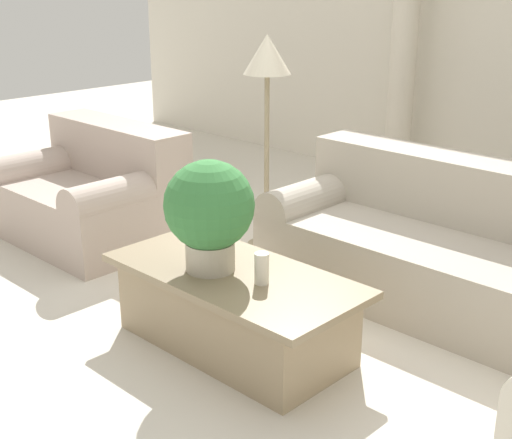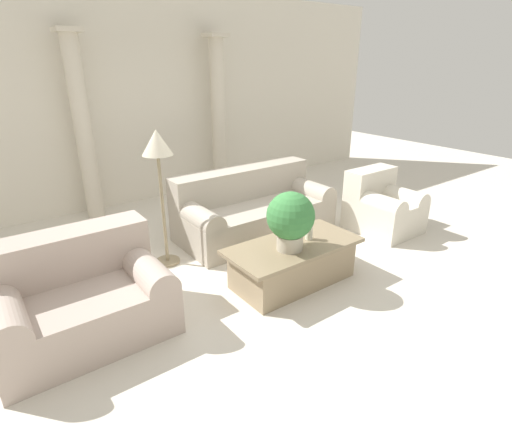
{
  "view_description": "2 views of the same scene",
  "coord_description": "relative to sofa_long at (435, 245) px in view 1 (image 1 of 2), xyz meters",
  "views": [
    {
      "loc": [
        2.58,
        -2.92,
        1.93
      ],
      "look_at": [
        -0.06,
        -0.18,
        0.59
      ],
      "focal_mm": 50.0,
      "sensor_mm": 36.0,
      "label": 1
    },
    {
      "loc": [
        -2.37,
        -3.27,
        2.19
      ],
      "look_at": [
        0.01,
        -0.05,
        0.58
      ],
      "focal_mm": 28.0,
      "sensor_mm": 36.0,
      "label": 2
    }
  ],
  "objects": [
    {
      "name": "coffee_table",
      "position": [
        -0.43,
        -1.3,
        -0.11
      ],
      "size": [
        1.41,
        0.68,
        0.44
      ],
      "color": "#998466",
      "rests_on": "ground_plane"
    },
    {
      "name": "floor_lamp",
      "position": [
        -1.31,
        -0.12,
        0.92
      ],
      "size": [
        0.32,
        0.32,
        1.53
      ],
      "color": "gray",
      "rests_on": "ground_plane"
    },
    {
      "name": "loveseat",
      "position": [
        -2.41,
        -0.85,
        0.01
      ],
      "size": [
        1.36,
        0.96,
        0.84
      ],
      "color": "#B8A598",
      "rests_on": "ground_plane"
    },
    {
      "name": "pillar_candle",
      "position": [
        -0.22,
        -1.31,
        0.18
      ],
      "size": [
        0.07,
        0.07,
        0.16
      ],
      "color": "silver",
      "rests_on": "coffee_table"
    },
    {
      "name": "ground_plane",
      "position": [
        -0.56,
        -0.76,
        -0.34
      ],
      "size": [
        16.0,
        16.0,
        0.0
      ],
      "primitive_type": "plane",
      "color": "silver"
    },
    {
      "name": "column_left",
      "position": [
        -1.53,
        1.9,
        0.97
      ],
      "size": [
        0.34,
        0.34,
        2.57
      ],
      "color": "beige",
      "rests_on": "ground_plane"
    },
    {
      "name": "potted_plant",
      "position": [
        -0.54,
        -1.36,
        0.43
      ],
      "size": [
        0.47,
        0.47,
        0.59
      ],
      "color": "#B2A893",
      "rests_on": "coffee_table"
    },
    {
      "name": "sofa_long",
      "position": [
        0.0,
        0.0,
        0.0
      ],
      "size": [
        2.05,
        0.96,
        0.84
      ],
      "color": "#ADA393",
      "rests_on": "ground_plane"
    }
  ]
}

